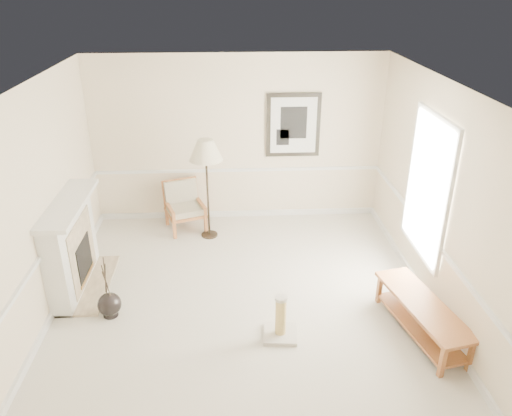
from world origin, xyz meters
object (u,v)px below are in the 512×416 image
at_px(bench, 422,313).
at_px(scratching_post, 280,324).
at_px(floor_vase, 110,305).
at_px(floor_lamp, 206,153).
at_px(armchair, 184,203).

xyz_separation_m(bench, scratching_post, (-1.72, 0.04, -0.12)).
bearing_deg(scratching_post, floor_vase, 166.49).
bearing_deg(floor_lamp, bench, -45.18).
distance_m(floor_vase, bench, 3.93).
bearing_deg(armchair, scratching_post, -84.89).
xyz_separation_m(floor_lamp, scratching_post, (0.95, -2.65, -1.30)).
bearing_deg(floor_lamp, scratching_post, -70.29).
bearing_deg(scratching_post, floor_lamp, 109.71).
distance_m(bench, scratching_post, 1.72).
bearing_deg(floor_vase, armchair, 72.71).
height_order(floor_lamp, scratching_post, floor_lamp).
height_order(floor_vase, floor_lamp, floor_lamp).
relative_size(floor_vase, scratching_post, 1.56).
distance_m(floor_vase, armchair, 2.63).
height_order(floor_vase, scratching_post, floor_vase).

